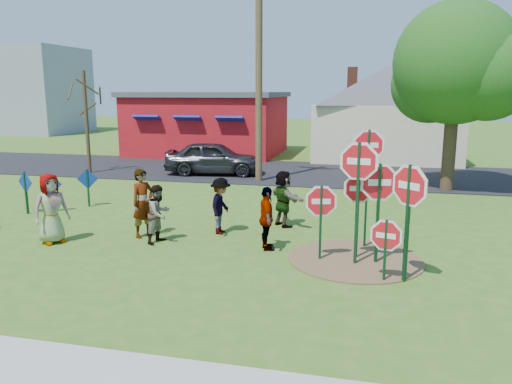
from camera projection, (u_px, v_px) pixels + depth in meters
ground at (192, 236)px, 13.89m from camera, size 120.00×120.00×0.00m
sidewalk at (13, 375)px, 7.01m from camera, size 22.00×1.80×0.08m
road at (273, 172)px, 24.86m from camera, size 120.00×7.50×0.04m
dirt_patch at (355, 259)px, 11.93m from camera, size 3.20×3.20×0.03m
red_building at (209, 123)px, 31.90m from camera, size 9.40×7.69×3.90m
cream_house at (387, 109)px, 29.26m from camera, size 9.40×9.40×6.50m
distant_building at (25, 91)px, 47.97m from camera, size 10.00×8.00×8.00m
stop_sign_a at (321, 207)px, 11.69m from camera, size 1.00×0.22×1.94m
stop_sign_b at (368, 158)px, 12.45m from camera, size 1.05×0.08×3.17m
stop_sign_c at (358, 175)px, 11.22m from camera, size 1.18×0.15×3.01m
stop_sign_d at (379, 189)px, 11.38m from camera, size 1.16×0.28×2.52m
stop_sign_e at (386, 239)px, 10.42m from camera, size 0.91×0.21×1.47m
stop_sign_f at (409, 195)px, 10.20m from camera, size 0.90×0.81×2.66m
stop_sign_g at (358, 196)px, 11.75m from camera, size 0.96×0.23×2.21m
blue_diamond_b at (26, 188)px, 16.23m from camera, size 0.68×0.24×1.41m
blue_diamond_c at (51, 189)px, 16.49m from camera, size 0.63×0.29×1.27m
blue_diamond_d at (88, 183)px, 17.29m from camera, size 0.70×0.22×1.34m
person_a at (51, 209)px, 13.10m from camera, size 0.99×1.09×1.87m
person_b at (143, 203)px, 13.66m from camera, size 0.73×0.82×1.90m
person_c at (159, 214)px, 13.18m from camera, size 0.79×0.90×1.56m
person_d at (221, 206)px, 13.99m from camera, size 0.60×1.04×1.60m
person_e at (267, 219)px, 12.54m from camera, size 0.70×1.03×1.63m
person_f at (283, 199)px, 14.76m from camera, size 1.40×1.49×1.68m
suv at (214, 158)px, 23.83m from camera, size 4.80×2.42×1.57m
utility_pole at (259, 65)px, 21.30m from camera, size 2.33×0.55×9.61m
leafy_tree at (459, 70)px, 19.27m from camera, size 5.22×4.76×7.42m
bare_tree_west at (86, 108)px, 23.84m from camera, size 1.80×1.80×4.91m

